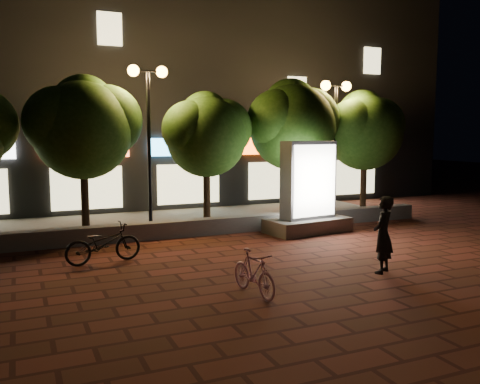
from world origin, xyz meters
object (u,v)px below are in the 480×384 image
tree_left (84,124)px  tree_mid (207,131)px  scooter_pink (254,273)px  street_lamp_right (336,113)px  rider (383,235)px  tree_far_right (365,128)px  ad_kiosk (308,196)px  scooter_parked (103,243)px  tree_right (293,122)px  street_lamp_left (148,105)px

tree_left → tree_mid: tree_left is taller
tree_mid → scooter_pink: size_ratio=3.04×
tree_left → street_lamp_right: size_ratio=0.98×
scooter_pink → rider: (3.36, 0.29, 0.43)m
tree_mid → tree_far_right: 6.50m
street_lamp_right → ad_kiosk: 4.22m
scooter_parked → ad_kiosk: bearing=-86.2°
scooter_pink → street_lamp_right: bearing=39.9°
tree_far_right → scooter_pink: bearing=-137.8°
tree_right → street_lamp_left: bearing=-177.2°
tree_far_right → street_lamp_right: bearing=-170.4°
rider → ad_kiosk: bearing=-135.7°
street_lamp_left → street_lamp_right: (7.00, 0.00, -0.13)m
tree_left → tree_far_right: size_ratio=1.03×
scooter_pink → tree_left: bearing=99.3°
tree_mid → ad_kiosk: 4.04m
tree_mid → rider: size_ratio=2.56×
tree_mid → ad_kiosk: bearing=-43.4°
rider → tree_far_right: bearing=-158.9°
street_lamp_left → rider: (3.64, -6.96, -3.15)m
rider → tree_mid: bearing=-112.3°
street_lamp_right → tree_right: bearing=170.9°
tree_right → scooter_pink: bearing=-124.1°
street_lamp_right → scooter_pink: 10.47m
street_lamp_right → ad_kiosk: street_lamp_right is taller
tree_far_right → street_lamp_left: 8.58m
tree_left → ad_kiosk: size_ratio=1.68×
tree_right → scooter_pink: 9.59m
tree_left → scooter_pink: tree_left is taller
tree_far_right → tree_mid: bearing=-180.0°
scooter_pink → rider: bearing=-2.3°
tree_far_right → ad_kiosk: bearing=-148.9°
tree_mid → scooter_parked: 6.20m
street_lamp_left → scooter_pink: size_ratio=3.50×
street_lamp_right → rider: 8.29m
scooter_parked → scooter_pink: bearing=-156.2°
tree_left → tree_mid: (4.00, -0.00, -0.23)m
street_lamp_left → scooter_parked: size_ratio=2.80×
tree_mid → tree_far_right: size_ratio=0.95×
tree_left → rider: bearing=-52.3°
tree_far_right → scooter_pink: tree_far_right is taller
ad_kiosk → rider: bearing=-101.1°
tree_far_right → tree_left: bearing=180.0°
scooter_pink → tree_far_right: bearing=35.0°
rider → scooter_pink: bearing=-29.8°
tree_right → scooter_pink: size_ratio=3.42×
tree_left → scooter_pink: bearing=-73.5°
rider → scooter_parked: bearing=-65.8°
street_lamp_right → ad_kiosk: (-2.42, -2.13, -2.72)m
tree_mid → street_lamp_right: bearing=-3.0°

